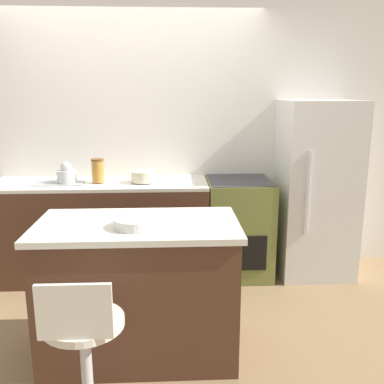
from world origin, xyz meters
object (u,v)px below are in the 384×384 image
at_px(stool_chair, 84,352).
at_px(mixing_bowl, 143,176).
at_px(kettle, 67,174).
at_px(refrigerator, 316,190).
at_px(oven_range, 238,227).

relative_size(stool_chair, mixing_bowl, 4.05).
relative_size(kettle, mixing_bowl, 0.87).
xyz_separation_m(refrigerator, stool_chair, (-1.83, -1.93, -0.39)).
distance_m(refrigerator, stool_chair, 2.69).
bearing_deg(kettle, refrigerator, 0.96).
xyz_separation_m(refrigerator, kettle, (-2.32, -0.04, 0.18)).
xyz_separation_m(oven_range, stool_chair, (-1.10, -1.93, -0.02)).
height_order(refrigerator, kettle, refrigerator).
distance_m(stool_chair, mixing_bowl, 1.98).
bearing_deg(oven_range, kettle, -178.56).
bearing_deg(stool_chair, kettle, 104.64).
bearing_deg(oven_range, mixing_bowl, -177.45).
bearing_deg(stool_chair, oven_range, 60.40).
distance_m(stool_chair, kettle, 2.03).
xyz_separation_m(stool_chair, mixing_bowl, (0.20, 1.89, 0.54)).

